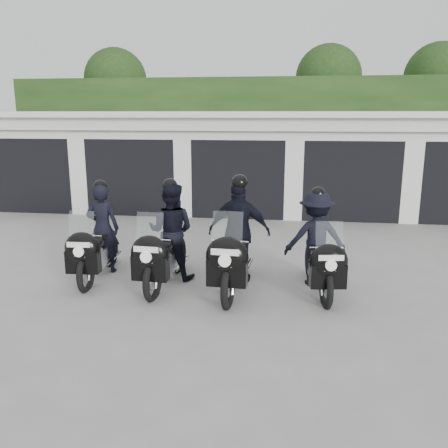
# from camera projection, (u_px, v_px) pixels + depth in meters

# --- Properties ---
(ground) EXTENTS (80.00, 80.00, 0.00)m
(ground) POSITION_uv_depth(u_px,v_px,m) (204.00, 286.00, 8.17)
(ground) COLOR gray
(ground) RESTS_ON ground
(garage_block) EXTENTS (16.40, 6.80, 2.96)m
(garage_block) POSITION_uv_depth(u_px,v_px,m) (246.00, 159.00, 15.62)
(garage_block) COLOR white
(garage_block) RESTS_ON ground
(background_vegetation) EXTENTS (20.00, 3.90, 5.80)m
(background_vegetation) POSITION_uv_depth(u_px,v_px,m) (265.00, 117.00, 19.96)
(background_vegetation) COLOR #183212
(background_vegetation) RESTS_ON ground
(police_bike_a) EXTENTS (0.68, 2.06, 1.79)m
(police_bike_a) POSITION_uv_depth(u_px,v_px,m) (98.00, 239.00, 8.53)
(police_bike_a) COLOR black
(police_bike_a) RESTS_ON ground
(police_bike_b) EXTENTS (0.89, 2.15, 1.87)m
(police_bike_b) POSITION_uv_depth(u_px,v_px,m) (168.00, 238.00, 8.26)
(police_bike_b) COLOR black
(police_bike_b) RESTS_ON ground
(police_bike_c) EXTENTS (1.11, 2.27, 1.97)m
(police_bike_c) POSITION_uv_depth(u_px,v_px,m) (237.00, 239.00, 8.01)
(police_bike_c) COLOR black
(police_bike_c) RESTS_ON ground
(police_bike_d) EXTENTS (1.13, 2.03, 1.77)m
(police_bike_d) POSITION_uv_depth(u_px,v_px,m) (317.00, 245.00, 7.98)
(police_bike_d) COLOR black
(police_bike_d) RESTS_ON ground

